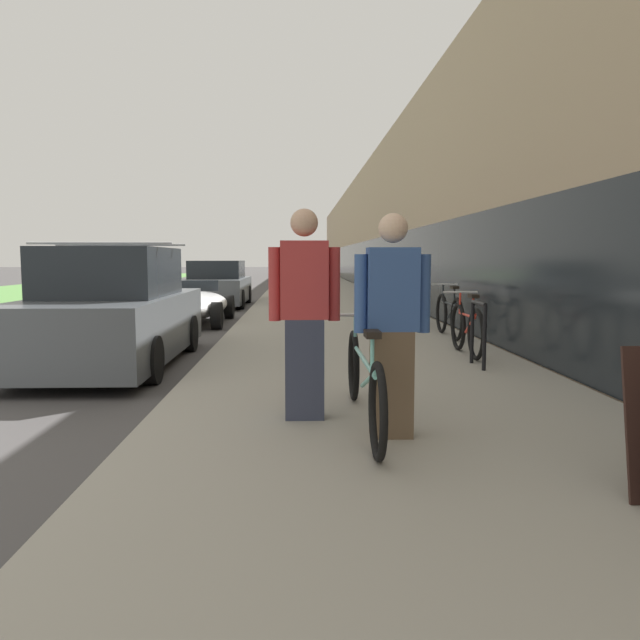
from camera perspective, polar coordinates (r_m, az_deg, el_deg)
The scene contains 13 objects.
sidewalk_slab at distance 25.01m, azimuth -0.00°, elevation 2.29°, with size 4.47×70.00×0.15m.
storefront_facade at distance 33.98m, azimuth 11.97°, elevation 7.94°, with size 10.01×70.00×5.96m.
lawn_strip at distance 31.69m, azimuth -25.87°, elevation 2.32°, with size 6.92×70.00×0.03m.
tandem_bicycle at distance 5.22m, azimuth 4.01°, elevation -5.61°, with size 0.52×2.53×0.87m.
person_rider at distance 4.85m, azimuth 6.60°, elevation -0.52°, with size 0.59×0.23×1.73m.
person_bystander at distance 5.38m, azimuth -1.43°, elevation 0.54°, with size 0.62×0.24×1.81m.
bike_rack_hoop at distance 8.24m, azimuth 14.27°, elevation -0.63°, with size 0.05×0.60×0.84m.
cruiser_bike_nearest at distance 9.22m, azimuth 13.27°, elevation -0.79°, with size 0.52×1.67×0.90m.
cruiser_bike_middle at distance 11.30m, azimuth 11.70°, elevation 0.46°, with size 0.52×1.86×0.93m.
cruiser_bike_farthest at distance 13.31m, azimuth 8.70°, elevation 1.24°, with size 0.52×1.76×0.91m.
parked_sedan_curbside at distance 9.40m, azimuth -18.39°, elevation 0.61°, with size 1.92×4.54×1.76m.
vintage_roadster_curbside at distance 15.04m, azimuth -11.58°, elevation 1.33°, with size 1.68×4.28×1.01m.
parked_sedan_far at distance 20.50m, azimuth -9.36°, elevation 3.15°, with size 1.95×4.54×1.47m.
Camera 1 is at (5.13, -3.95, 1.54)m, focal length 35.00 mm.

